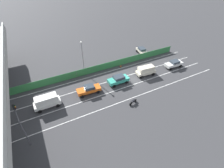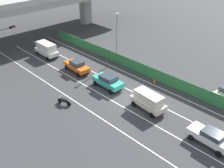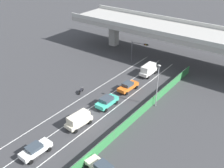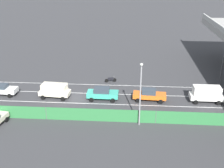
{
  "view_description": "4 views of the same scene",
  "coord_description": "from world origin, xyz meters",
  "px_view_note": "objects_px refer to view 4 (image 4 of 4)",
  "views": [
    {
      "loc": [
        -24.08,
        17.87,
        21.48
      ],
      "look_at": [
        -0.73,
        5.77,
        1.11
      ],
      "focal_mm": 26.8,
      "sensor_mm": 36.0,
      "label": 1
    },
    {
      "loc": [
        -20.85,
        -18.89,
        18.08
      ],
      "look_at": [
        -0.18,
        2.59,
        1.11
      ],
      "focal_mm": 43.04,
      "sensor_mm": 36.0,
      "label": 2
    },
    {
      "loc": [
        24.05,
        -26.79,
        25.74
      ],
      "look_at": [
        -1.97,
        8.14,
        1.68
      ],
      "focal_mm": 43.32,
      "sensor_mm": 36.0,
      "label": 3
    },
    {
      "loc": [
        36.41,
        7.74,
        17.62
      ],
      "look_at": [
        -0.07,
        5.1,
        2.3
      ],
      "focal_mm": 45.35,
      "sensor_mm": 36.0,
      "label": 4
    }
  ],
  "objects_px": {
    "car_taxi_orange": "(149,95)",
    "car_van_cream": "(55,90)",
    "traffic_cone": "(70,114)",
    "car_taxi_teal": "(103,93)",
    "car_hatchback_white": "(2,89)",
    "motorcycle": "(111,79)",
    "car_van_white": "(207,93)",
    "street_lamp": "(140,89)"
  },
  "relations": [
    {
      "from": "car_taxi_orange",
      "to": "motorcycle",
      "type": "relative_size",
      "value": 2.48
    },
    {
      "from": "car_van_white",
      "to": "car_taxi_teal",
      "type": "distance_m",
      "value": 14.49
    },
    {
      "from": "car_van_white",
      "to": "car_taxi_orange",
      "type": "xyz_separation_m",
      "value": [
        0.18,
        -7.88,
        -0.38
      ]
    },
    {
      "from": "motorcycle",
      "to": "traffic_cone",
      "type": "bearing_deg",
      "value": -19.71
    },
    {
      "from": "car_hatchback_white",
      "to": "street_lamp",
      "type": "xyz_separation_m",
      "value": [
        7.07,
        20.01,
        3.75
      ]
    },
    {
      "from": "car_taxi_orange",
      "to": "motorcycle",
      "type": "bearing_deg",
      "value": -137.39
    },
    {
      "from": "motorcycle",
      "to": "street_lamp",
      "type": "xyz_separation_m",
      "value": [
        13.2,
        4.44,
        4.2
      ]
    },
    {
      "from": "car_taxi_teal",
      "to": "street_lamp",
      "type": "height_order",
      "value": "street_lamp"
    },
    {
      "from": "car_van_cream",
      "to": "traffic_cone",
      "type": "height_order",
      "value": "car_van_cream"
    },
    {
      "from": "motorcycle",
      "to": "car_taxi_teal",
      "type": "bearing_deg",
      "value": -5.59
    },
    {
      "from": "car_hatchback_white",
      "to": "traffic_cone",
      "type": "relative_size",
      "value": 6.44
    },
    {
      "from": "car_van_cream",
      "to": "street_lamp",
      "type": "bearing_deg",
      "value": 60.77
    },
    {
      "from": "car_van_cream",
      "to": "car_taxi_orange",
      "type": "bearing_deg",
      "value": 90.04
    },
    {
      "from": "car_taxi_teal",
      "to": "motorcycle",
      "type": "relative_size",
      "value": 2.33
    },
    {
      "from": "motorcycle",
      "to": "traffic_cone",
      "type": "distance_m",
      "value": 12.64
    },
    {
      "from": "car_taxi_teal",
      "to": "car_taxi_orange",
      "type": "distance_m",
      "value": 6.61
    },
    {
      "from": "car_hatchback_white",
      "to": "traffic_cone",
      "type": "xyz_separation_m",
      "value": [
        5.76,
        11.31,
        -0.59
      ]
    },
    {
      "from": "street_lamp",
      "to": "traffic_cone",
      "type": "height_order",
      "value": "street_lamp"
    },
    {
      "from": "street_lamp",
      "to": "car_van_white",
      "type": "bearing_deg",
      "value": 126.28
    },
    {
      "from": "car_van_white",
      "to": "car_taxi_teal",
      "type": "height_order",
      "value": "car_van_white"
    },
    {
      "from": "car_hatchback_white",
      "to": "car_taxi_teal",
      "type": "distance_m",
      "value": 14.93
    },
    {
      "from": "motorcycle",
      "to": "car_taxi_orange",
      "type": "bearing_deg",
      "value": 42.61
    },
    {
      "from": "car_van_cream",
      "to": "car_hatchback_white",
      "type": "relative_size",
      "value": 1.01
    },
    {
      "from": "street_lamp",
      "to": "traffic_cone",
      "type": "xyz_separation_m",
      "value": [
        -1.3,
        -8.7,
        -4.34
      ]
    },
    {
      "from": "traffic_cone",
      "to": "car_van_white",
      "type": "bearing_deg",
      "value": 107.18
    },
    {
      "from": "car_taxi_orange",
      "to": "car_van_cream",
      "type": "bearing_deg",
      "value": -89.96
    },
    {
      "from": "motorcycle",
      "to": "street_lamp",
      "type": "relative_size",
      "value": 0.24
    },
    {
      "from": "car_taxi_orange",
      "to": "car_taxi_teal",
      "type": "bearing_deg",
      "value": -89.08
    },
    {
      "from": "car_taxi_teal",
      "to": "car_taxi_orange",
      "type": "height_order",
      "value": "car_taxi_teal"
    },
    {
      "from": "car_van_white",
      "to": "motorcycle",
      "type": "relative_size",
      "value": 2.38
    },
    {
      "from": "car_van_white",
      "to": "street_lamp",
      "type": "relative_size",
      "value": 0.58
    },
    {
      "from": "car_hatchback_white",
      "to": "motorcycle",
      "type": "distance_m",
      "value": 16.74
    },
    {
      "from": "car_taxi_teal",
      "to": "motorcycle",
      "type": "xyz_separation_m",
      "value": [
        -6.58,
        0.64,
        -0.51
      ]
    },
    {
      "from": "car_van_white",
      "to": "traffic_cone",
      "type": "bearing_deg",
      "value": -72.82
    },
    {
      "from": "car_van_white",
      "to": "car_van_cream",
      "type": "bearing_deg",
      "value": -89.5
    },
    {
      "from": "car_van_cream",
      "to": "traffic_cone",
      "type": "bearing_deg",
      "value": 31.37
    },
    {
      "from": "traffic_cone",
      "to": "car_hatchback_white",
      "type": "bearing_deg",
      "value": -117.01
    },
    {
      "from": "car_van_white",
      "to": "car_taxi_teal",
      "type": "relative_size",
      "value": 1.02
    },
    {
      "from": "car_van_cream",
      "to": "motorcycle",
      "type": "bearing_deg",
      "value": 130.64
    },
    {
      "from": "car_hatchback_white",
      "to": "car_taxi_teal",
      "type": "height_order",
      "value": "car_taxi_teal"
    },
    {
      "from": "car_taxi_teal",
      "to": "car_taxi_orange",
      "type": "relative_size",
      "value": 0.94
    },
    {
      "from": "street_lamp",
      "to": "traffic_cone",
      "type": "bearing_deg",
      "value": -98.53
    }
  ]
}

